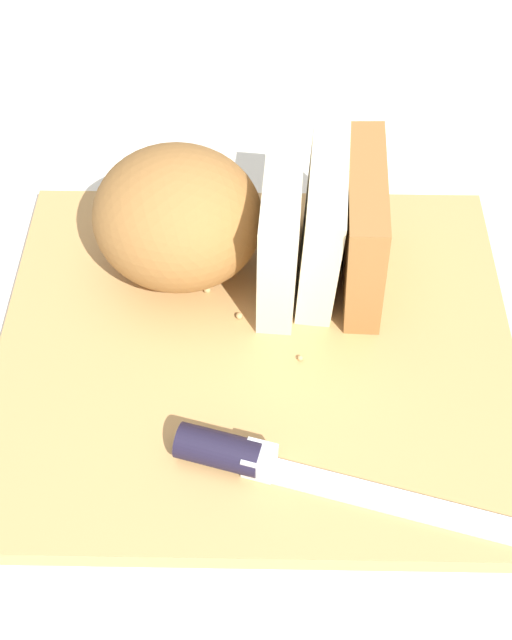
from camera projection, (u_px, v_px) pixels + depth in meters
ground_plane at (256, 359)px, 0.55m from camera, size 3.00×3.00×0.00m
cutting_board at (256, 352)px, 0.54m from camera, size 0.39×0.33×0.02m
bread_loaf at (232, 221)px, 0.54m from camera, size 0.21×0.12×0.11m
bread_knife at (265, 463)px, 0.47m from camera, size 0.25×0.07×0.02m
crumb_near_knife at (300, 358)px, 0.53m from camera, size 0.00×0.00×0.00m
crumb_near_loaf at (207, 290)px, 0.56m from camera, size 0.01×0.01×0.01m
crumb_stray_left at (239, 316)px, 0.55m from camera, size 0.01×0.01×0.01m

